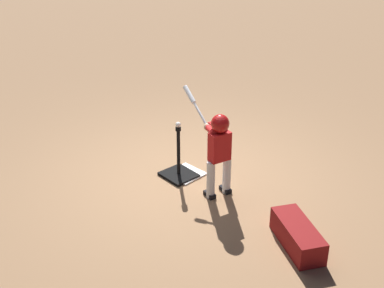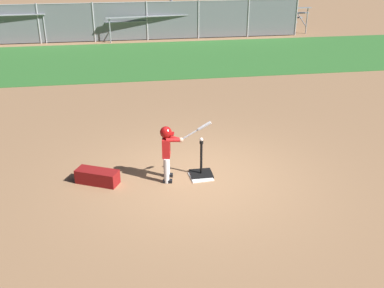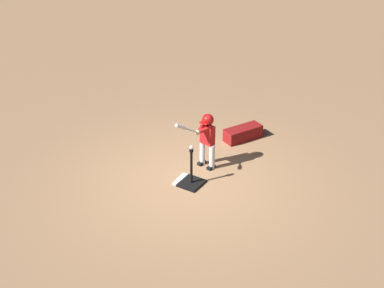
{
  "view_description": "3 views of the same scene",
  "coord_description": "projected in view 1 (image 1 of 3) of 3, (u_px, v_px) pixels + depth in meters",
  "views": [
    {
      "loc": [
        -4.94,
        4.2,
        3.75
      ],
      "look_at": [
        -0.43,
        0.28,
        0.75
      ],
      "focal_mm": 50.0,
      "sensor_mm": 36.0,
      "label": 1
    },
    {
      "loc": [
        -1.45,
        -7.91,
        4.35
      ],
      "look_at": [
        -0.14,
        0.04,
        0.73
      ],
      "focal_mm": 42.0,
      "sensor_mm": 36.0,
      "label": 2
    },
    {
      "loc": [
        7.13,
        4.61,
        5.58
      ],
      "look_at": [
        0.05,
        0.11,
        0.86
      ],
      "focal_mm": 50.0,
      "sensor_mm": 36.0,
      "label": 3
    }
  ],
  "objects": [
    {
      "name": "batting_tee",
      "position": [
        179.0,
        170.0,
        7.42
      ],
      "size": [
        0.45,
        0.41,
        0.75
      ],
      "color": "black",
      "rests_on": "ground_plane"
    },
    {
      "name": "equipment_bag",
      "position": [
        298.0,
        235.0,
        6.0
      ],
      "size": [
        0.9,
        0.66,
        0.28
      ],
      "primitive_type": "cube",
      "rotation": [
        0.0,
        0.0,
        -0.46
      ],
      "color": "maroon",
      "rests_on": "ground_plane"
    },
    {
      "name": "batter_child",
      "position": [
        218.0,
        144.0,
        6.73
      ],
      "size": [
        0.98,
        0.37,
        1.26
      ],
      "color": "silver",
      "rests_on": "ground_plane"
    },
    {
      "name": "ground_plane",
      "position": [
        187.0,
        175.0,
        7.48
      ],
      "size": [
        90.0,
        90.0,
        0.0
      ],
      "primitive_type": "plane",
      "color": "#99704C"
    },
    {
      "name": "baseball",
      "position": [
        178.0,
        125.0,
        7.11
      ],
      "size": [
        0.07,
        0.07,
        0.07
      ],
      "primitive_type": "sphere",
      "color": "white",
      "rests_on": "batting_tee"
    },
    {
      "name": "home_plate",
      "position": [
        185.0,
        174.0,
        7.5
      ],
      "size": [
        0.47,
        0.47,
        0.02
      ],
      "primitive_type": "cube",
      "rotation": [
        0.0,
        0.0,
        0.07
      ],
      "color": "white",
      "rests_on": "ground_plane"
    }
  ]
}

